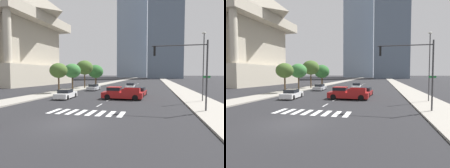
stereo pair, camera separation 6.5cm
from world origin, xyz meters
TOP-DOWN VIEW (x-y plane):
  - ground_plane at (0.00, 0.00)m, footprint 800.00×800.00m
  - sidewalk_east at (11.22, 30.00)m, footprint 4.00×260.00m
  - sidewalk_west at (-11.22, 30.00)m, footprint 4.00×260.00m
  - crosswalk_near at (0.00, 3.57)m, footprint 6.75×2.27m
  - lane_divider_center at (0.00, 31.57)m, footprint 0.14×50.00m
  - pickup_truck at (1.35, 12.66)m, footprint 5.41×2.06m
  - sedan_white_0 at (-6.18, 11.79)m, footprint 2.10×4.58m
  - sedan_red_1 at (3.49, 17.16)m, footprint 2.31×4.40m
  - sedan_white_2 at (0.51, 29.72)m, footprint 1.93×4.58m
  - sedan_silver_3 at (-6.59, 24.95)m, footprint 2.02×4.87m
  - traffic_signal_near at (8.58, 6.07)m, footprint 5.06×0.28m
  - street_lamp_east at (11.52, 12.41)m, footprint 0.50×0.24m
  - street_tree_nearest at (-10.42, 17.40)m, footprint 3.04×3.04m
  - street_tree_second at (-10.42, 22.87)m, footprint 3.39×3.39m
  - street_tree_third at (-10.42, 29.54)m, footprint 3.98×3.98m
  - street_tree_fourth at (-10.42, 38.23)m, footprint 4.10×4.10m
  - street_tree_fifth at (-10.42, 37.75)m, footprint 4.32×4.32m
  - war_memorial at (-40.63, 39.51)m, footprint 30.60×30.60m
  - office_tower_left_skyline at (-16.52, 179.39)m, footprint 29.26×21.67m
  - office_tower_center_skyline at (13.12, 138.73)m, footprint 25.41×23.58m

SIDE VIEW (x-z plane):
  - ground_plane at x=0.00m, z-range 0.00..0.00m
  - lane_divider_center at x=0.00m, z-range 0.00..0.01m
  - crosswalk_near at x=0.00m, z-range 0.00..0.01m
  - sidewalk_east at x=11.22m, z-range 0.00..0.15m
  - sidewalk_west at x=-11.22m, z-range 0.00..0.15m
  - sedan_red_1 at x=3.49m, z-range -0.05..1.23m
  - sedan_white_0 at x=-6.18m, z-range -0.05..1.25m
  - sedan_silver_3 at x=-6.59m, z-range -0.05..1.27m
  - sedan_white_2 at x=0.51m, z-range -0.06..1.29m
  - pickup_truck at x=1.35m, z-range -0.02..1.65m
  - street_tree_nearest at x=-10.42m, z-range 1.42..6.58m
  - street_tree_second at x=-10.42m, z-range 1.37..6.73m
  - street_tree_fourth at x=-10.42m, z-range 1.23..6.89m
  - street_tree_fifth at x=-10.42m, z-range 1.22..7.06m
  - traffic_signal_near at x=8.58m, z-range 1.32..7.55m
  - street_lamp_east at x=11.52m, z-range 0.76..8.99m
  - street_tree_third at x=-10.42m, z-range 1.68..8.17m
  - war_memorial at x=-40.63m, z-range 0.50..37.20m
  - office_tower_center_skyline at x=13.12m, z-range -0.53..109.74m
  - office_tower_left_skyline at x=-16.52m, z-range -3.67..135.74m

